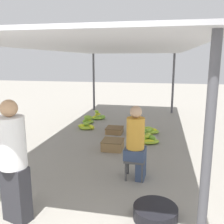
{
  "coord_description": "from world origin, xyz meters",
  "views": [
    {
      "loc": [
        1.15,
        -1.71,
        1.99
      ],
      "look_at": [
        0.0,
        3.92,
        0.77
      ],
      "focal_mm": 40.0,
      "sensor_mm": 36.0,
      "label": 1
    }
  ],
  "objects_px": {
    "banana_pile_left_0": "(86,127)",
    "banana_pile_right_1": "(149,131)",
    "vendor_seated": "(136,142)",
    "banana_pile_left_1": "(88,120)",
    "banana_pile_left_2": "(98,117)",
    "crate_near": "(113,145)",
    "stool": "(135,162)",
    "crate_mid": "(115,130)",
    "banana_pile_right_0": "(149,139)",
    "vendor_foreground": "(13,160)",
    "basin_black": "(155,213)"
  },
  "relations": [
    {
      "from": "basin_black",
      "to": "banana_pile_right_0",
      "type": "height_order",
      "value": "banana_pile_right_0"
    },
    {
      "from": "banana_pile_left_1",
      "to": "crate_mid",
      "type": "height_order",
      "value": "banana_pile_left_1"
    },
    {
      "from": "stool",
      "to": "banana_pile_left_1",
      "type": "relative_size",
      "value": 0.95
    },
    {
      "from": "vendor_seated",
      "to": "banana_pile_left_2",
      "type": "distance_m",
      "value": 4.42
    },
    {
      "from": "banana_pile_left_2",
      "to": "crate_near",
      "type": "distance_m",
      "value": 2.94
    },
    {
      "from": "crate_mid",
      "to": "stool",
      "type": "bearing_deg",
      "value": -71.7
    },
    {
      "from": "vendor_foreground",
      "to": "stool",
      "type": "distance_m",
      "value": 2.0
    },
    {
      "from": "vendor_seated",
      "to": "banana_pile_right_1",
      "type": "xyz_separation_m",
      "value": [
        0.08,
        2.73,
        -0.57
      ]
    },
    {
      "from": "vendor_seated",
      "to": "banana_pile_left_2",
      "type": "xyz_separation_m",
      "value": [
        -1.73,
        4.03,
        -0.56
      ]
    },
    {
      "from": "crate_near",
      "to": "banana_pile_left_1",
      "type": "bearing_deg",
      "value": 119.77
    },
    {
      "from": "banana_pile_left_1",
      "to": "crate_mid",
      "type": "xyz_separation_m",
      "value": [
        1.04,
        -0.91,
        -0.01
      ]
    },
    {
      "from": "stool",
      "to": "banana_pile_right_0",
      "type": "distance_m",
      "value": 1.95
    },
    {
      "from": "crate_near",
      "to": "vendor_foreground",
      "type": "bearing_deg",
      "value": -104.02
    },
    {
      "from": "stool",
      "to": "crate_mid",
      "type": "bearing_deg",
      "value": 108.3
    },
    {
      "from": "banana_pile_right_0",
      "to": "banana_pile_right_1",
      "type": "distance_m",
      "value": 0.8
    },
    {
      "from": "crate_near",
      "to": "banana_pile_right_1",
      "type": "bearing_deg",
      "value": 62.85
    },
    {
      "from": "vendor_seated",
      "to": "banana_pile_left_1",
      "type": "relative_size",
      "value": 3.34
    },
    {
      "from": "banana_pile_right_0",
      "to": "banana_pile_left_0",
      "type": "bearing_deg",
      "value": 155.29
    },
    {
      "from": "vendor_seated",
      "to": "banana_pile_left_0",
      "type": "bearing_deg",
      "value": 122.33
    },
    {
      "from": "vendor_foreground",
      "to": "banana_pile_left_0",
      "type": "distance_m",
      "value": 4.3
    },
    {
      "from": "vendor_foreground",
      "to": "crate_mid",
      "type": "distance_m",
      "value": 4.06
    },
    {
      "from": "banana_pile_right_0",
      "to": "stool",
      "type": "bearing_deg",
      "value": -93.61
    },
    {
      "from": "banana_pile_left_0",
      "to": "crate_near",
      "type": "height_order",
      "value": "crate_near"
    },
    {
      "from": "vendor_foreground",
      "to": "banana_pile_left_2",
      "type": "relative_size",
      "value": 2.95
    },
    {
      "from": "basin_black",
      "to": "vendor_foreground",
      "type": "bearing_deg",
      "value": -167.82
    },
    {
      "from": "banana_pile_left_2",
      "to": "banana_pile_left_0",
      "type": "bearing_deg",
      "value": -91.99
    },
    {
      "from": "vendor_foreground",
      "to": "banana_pile_left_1",
      "type": "distance_m",
      "value": 4.96
    },
    {
      "from": "stool",
      "to": "banana_pile_right_0",
      "type": "relative_size",
      "value": 0.69
    },
    {
      "from": "banana_pile_left_0",
      "to": "basin_black",
      "type": "bearing_deg",
      "value": -61.03
    },
    {
      "from": "crate_near",
      "to": "banana_pile_left_0",
      "type": "bearing_deg",
      "value": 126.38
    },
    {
      "from": "crate_mid",
      "to": "vendor_seated",
      "type": "bearing_deg",
      "value": -71.34
    },
    {
      "from": "banana_pile_right_1",
      "to": "vendor_foreground",
      "type": "bearing_deg",
      "value": -108.83
    },
    {
      "from": "stool",
      "to": "banana_pile_left_0",
      "type": "relative_size",
      "value": 0.63
    },
    {
      "from": "banana_pile_right_0",
      "to": "crate_near",
      "type": "distance_m",
      "value": 1.0
    },
    {
      "from": "basin_black",
      "to": "crate_mid",
      "type": "distance_m",
      "value": 3.8
    },
    {
      "from": "banana_pile_left_0",
      "to": "banana_pile_right_1",
      "type": "distance_m",
      "value": 1.85
    },
    {
      "from": "vendor_foreground",
      "to": "stool",
      "type": "height_order",
      "value": "vendor_foreground"
    },
    {
      "from": "banana_pile_right_0",
      "to": "banana_pile_right_1",
      "type": "relative_size",
      "value": 1.03
    },
    {
      "from": "stool",
      "to": "vendor_seated",
      "type": "bearing_deg",
      "value": 4.36
    },
    {
      "from": "vendor_foreground",
      "to": "stool",
      "type": "xyz_separation_m",
      "value": [
        1.32,
        1.42,
        -0.51
      ]
    },
    {
      "from": "banana_pile_left_0",
      "to": "banana_pile_right_0",
      "type": "relative_size",
      "value": 1.09
    },
    {
      "from": "banana_pile_left_2",
      "to": "crate_near",
      "type": "bearing_deg",
      "value": -68.73
    },
    {
      "from": "banana_pile_left_0",
      "to": "banana_pile_right_1",
      "type": "height_order",
      "value": "banana_pile_left_0"
    },
    {
      "from": "crate_mid",
      "to": "vendor_foreground",
      "type": "bearing_deg",
      "value": -96.84
    },
    {
      "from": "banana_pile_right_0",
      "to": "banana_pile_right_1",
      "type": "height_order",
      "value": "banana_pile_right_0"
    },
    {
      "from": "vendor_foreground",
      "to": "vendor_seated",
      "type": "xyz_separation_m",
      "value": [
        1.34,
        1.42,
        -0.15
      ]
    },
    {
      "from": "banana_pile_right_0",
      "to": "crate_mid",
      "type": "bearing_deg",
      "value": 147.55
    },
    {
      "from": "basin_black",
      "to": "crate_mid",
      "type": "bearing_deg",
      "value": 108.76
    },
    {
      "from": "banana_pile_left_1",
      "to": "crate_near",
      "type": "relative_size",
      "value": 0.81
    },
    {
      "from": "stool",
      "to": "banana_pile_left_1",
      "type": "bearing_deg",
      "value": 118.55
    }
  ]
}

